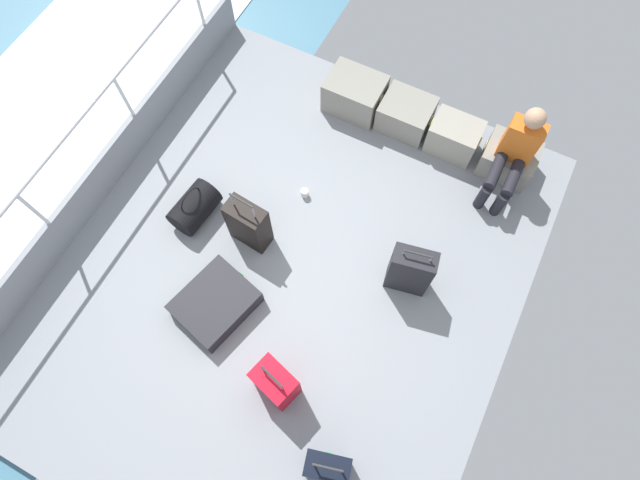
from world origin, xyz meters
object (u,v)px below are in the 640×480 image
object	(u,v)px
suitcase_1	(276,383)
paper_cup	(305,193)
cargo_crate_0	(355,94)
cargo_crate_2	(454,137)
suitcase_0	(215,303)
cargo_crate_1	(406,114)
suitcase_4	(327,467)
duffel_bag	(194,207)
passenger_seated	(515,153)
suitcase_3	(410,271)
cargo_crate_3	(508,159)
suitcase_2	(248,224)

from	to	relation	value
suitcase_1	paper_cup	world-z (taller)	suitcase_1
cargo_crate_0	paper_cup	distance (m)	1.29
cargo_crate_2	suitcase_0	distance (m)	3.04
cargo_crate_0	cargo_crate_1	xyz separation A→B (m)	(0.61, 0.03, -0.03)
suitcase_4	duffel_bag	distance (m)	2.76
passenger_seated	suitcase_4	world-z (taller)	passenger_seated
cargo_crate_0	suitcase_0	xyz separation A→B (m)	(-0.16, -2.75, -0.10)
suitcase_0	suitcase_3	distance (m)	1.87
suitcase_0	cargo_crate_0	bearing A→B (deg)	86.70
cargo_crate_2	cargo_crate_0	bearing A→B (deg)	178.78
cargo_crate_2	suitcase_0	xyz separation A→B (m)	(-1.35, -2.72, -0.10)
cargo_crate_1	cargo_crate_2	world-z (taller)	cargo_crate_2
cargo_crate_2	paper_cup	bearing A→B (deg)	-132.55
suitcase_3	paper_cup	size ratio (longest dim) A/B	7.86
cargo_crate_0	cargo_crate_1	bearing A→B (deg)	2.59
cargo_crate_0	suitcase_3	world-z (taller)	suitcase_3
cargo_crate_3	suitcase_1	bearing A→B (deg)	-108.87
suitcase_2	cargo_crate_0	bearing A→B (deg)	83.53
suitcase_4	cargo_crate_2	bearing A→B (deg)	93.84
cargo_crate_1	cargo_crate_3	xyz separation A→B (m)	(1.20, -0.03, -0.01)
suitcase_3	duffel_bag	world-z (taller)	suitcase_3
cargo_crate_0	suitcase_1	distance (m)	3.23
suitcase_1	cargo_crate_1	bearing A→B (deg)	92.18
suitcase_3	suitcase_0	bearing A→B (deg)	-145.49
suitcase_2	suitcase_3	distance (m)	1.61
cargo_crate_2	suitcase_1	xyz separation A→B (m)	(-0.46, -3.12, 0.07)
cargo_crate_0	cargo_crate_1	size ratio (longest dim) A/B	1.11
suitcase_0	duffel_bag	bearing A→B (deg)	132.73
suitcase_1	cargo_crate_2	bearing A→B (deg)	81.64
suitcase_0	passenger_seated	bearing A→B (deg)	52.57
cargo_crate_0	suitcase_1	bearing A→B (deg)	-76.90
suitcase_2	suitcase_3	xyz separation A→B (m)	(1.59, 0.26, 0.04)
cargo_crate_0	cargo_crate_2	size ratio (longest dim) A/B	1.18
suitcase_3	cargo_crate_1	bearing A→B (deg)	113.60
passenger_seated	suitcase_3	xyz separation A→B (m)	(-0.44, -1.52, -0.19)
cargo_crate_2	suitcase_4	xyz separation A→B (m)	(0.24, -3.51, 0.09)
suitcase_1	passenger_seated	bearing A→B (deg)	70.10
cargo_crate_2	duffel_bag	size ratio (longest dim) A/B	1.02
cargo_crate_2	cargo_crate_1	bearing A→B (deg)	174.76
passenger_seated	suitcase_3	size ratio (longest dim) A/B	1.33
cargo_crate_0	passenger_seated	xyz separation A→B (m)	(1.81, -0.18, 0.33)
cargo_crate_1	paper_cup	xyz separation A→B (m)	(-0.58, -1.31, -0.13)
suitcase_3	paper_cup	world-z (taller)	suitcase_3
suitcase_0	paper_cup	bearing A→B (deg)	82.44
suitcase_2	duffel_bag	world-z (taller)	suitcase_2
suitcase_3	duffel_bag	bearing A→B (deg)	-172.46
cargo_crate_3	suitcase_3	distance (m)	1.76
suitcase_2	paper_cup	size ratio (longest dim) A/B	8.22
suitcase_1	duffel_bag	bearing A→B (deg)	143.97
cargo_crate_3	suitcase_4	distance (m)	3.56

